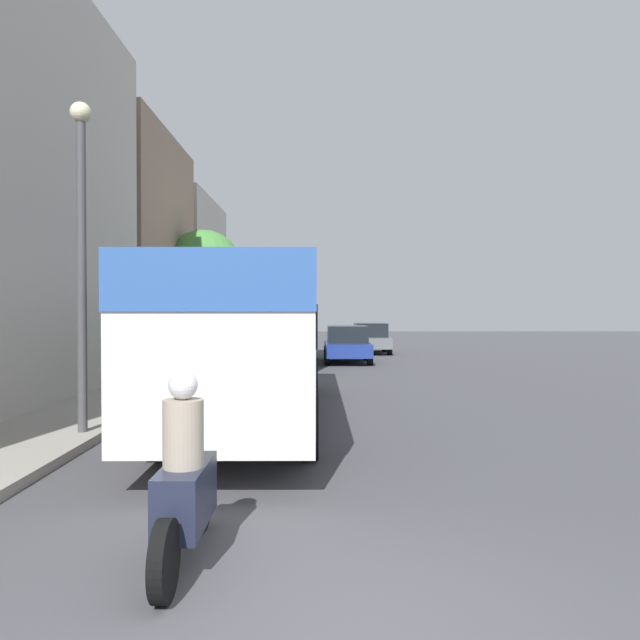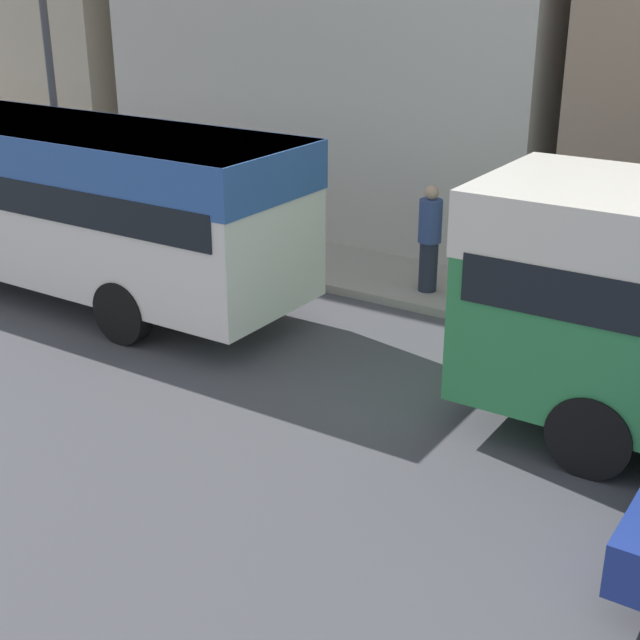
% 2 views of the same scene
% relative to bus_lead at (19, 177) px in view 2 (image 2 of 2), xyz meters
% --- Properties ---
extents(bus_lead, '(2.57, 11.40, 2.99)m').
position_rel_bus_lead_xyz_m(bus_lead, '(0.00, 0.00, 0.00)').
color(bus_lead, silver).
rests_on(bus_lead, ground_plane).
extents(pedestrian_walking_away, '(0.40, 0.40, 1.86)m').
position_rel_bus_lead_xyz_m(pedestrian_walking_away, '(-3.16, 6.55, -0.85)').
color(pedestrian_walking_away, '#232838').
rests_on(pedestrian_walking_away, sidewalk).
extents(lamp_post, '(0.36, 0.36, 5.68)m').
position_rel_bus_lead_xyz_m(lamp_post, '(-2.79, -2.14, 1.59)').
color(lamp_post, '#47474C').
rests_on(lamp_post, sidewalk).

